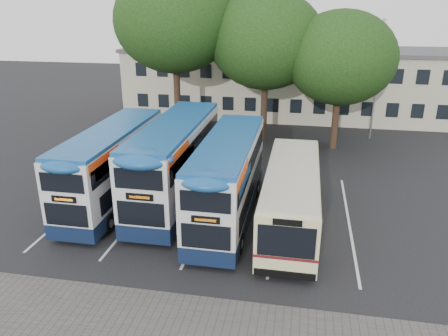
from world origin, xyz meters
TOP-DOWN VIEW (x-y plane):
  - ground at (0.00, 0.00)m, footprint 120.00×120.00m
  - bay_lines at (-3.75, 5.00)m, footprint 14.12×11.00m
  - depot_building at (0.00, 26.99)m, footprint 32.40×8.40m
  - lamp_post at (6.00, 19.97)m, footprint 0.25×1.05m
  - tree_left at (-8.96, 17.26)m, footprint 8.81×8.81m
  - tree_mid at (-2.30, 17.87)m, footprint 8.30×8.30m
  - tree_right at (3.00, 16.86)m, footprint 7.61×7.61m
  - bus_dd_left at (-8.95, 5.15)m, footprint 2.37×9.78m
  - bus_dd_mid at (-5.76, 5.96)m, footprint 2.54×10.46m
  - bus_dd_right at (-2.68, 4.44)m, footprint 2.38×9.83m
  - bus_single at (0.40, 4.28)m, footprint 2.49×9.80m

SIDE VIEW (x-z plane):
  - ground at x=0.00m, z-range 0.00..0.00m
  - bay_lines at x=-3.75m, z-range 0.00..0.01m
  - bus_single at x=0.40m, z-range 0.19..3.12m
  - bus_dd_left at x=-8.95m, z-range 0.21..4.28m
  - bus_dd_right at x=-2.68m, z-range 0.21..4.30m
  - bus_dd_mid at x=-5.76m, z-range 0.22..4.58m
  - depot_building at x=0.00m, z-range 0.05..6.25m
  - lamp_post at x=6.00m, z-range 0.55..9.61m
  - tree_right at x=3.00m, z-range 1.65..11.44m
  - tree_mid at x=-2.30m, z-range 2.01..13.11m
  - tree_left at x=-8.96m, z-range 2.56..15.19m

